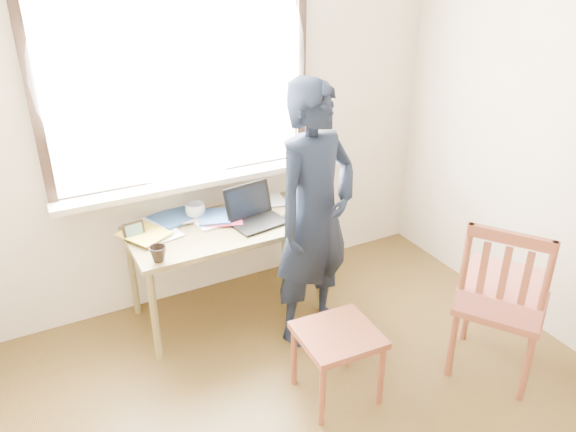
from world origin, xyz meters
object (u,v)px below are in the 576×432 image
laptop (254,214)px  side_chair (503,294)px  mug_dark (158,254)px  work_chair (338,342)px  person (315,217)px  mug_white (196,211)px  desk (225,235)px

laptop → side_chair: side_chair is taller
mug_dark → work_chair: mug_dark is taller
side_chair → person: bearing=132.4°
mug_white → work_chair: (0.37, -1.27, -0.36)m
laptop → work_chair: laptop is taller
laptop → mug_dark: 0.76m
side_chair → mug_white: bearing=130.9°
mug_white → person: (0.55, -0.68, 0.13)m
laptop → mug_white: bearing=144.9°
desk → work_chair: desk is taller
desk → laptop: bearing=-8.1°
desk → person: 0.68m
mug_white → work_chair: size_ratio=0.30×
desk → person: bearing=-48.5°
desk → mug_dark: (-0.52, -0.24, 0.12)m
mug_white → mug_dark: mug_white is taller
mug_white → mug_dark: (-0.39, -0.45, -0.01)m
mug_dark → laptop: bearing=16.2°
desk → work_chair: 1.12m
work_chair → person: 0.79m
laptop → mug_white: size_ratio=2.86×
mug_white → side_chair: bearing=-49.1°
laptop → mug_white: laptop is taller
mug_dark → person: (0.94, -0.23, 0.13)m
mug_dark → desk: bearing=24.9°
mug_dark → work_chair: 1.18m
desk → person: person is taller
work_chair → person: size_ratio=0.26×
laptop → side_chair: bearing=-52.6°
mug_dark → person: bearing=-14.0°
side_chair → person: 1.20m
mug_white → side_chair: 2.05m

